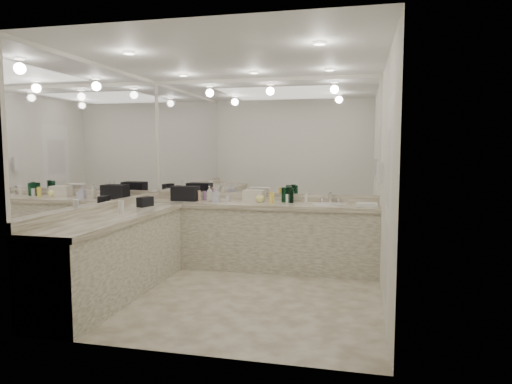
% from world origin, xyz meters
% --- Properties ---
extents(floor, '(3.20, 3.20, 0.00)m').
position_xyz_m(floor, '(0.00, 0.00, 0.00)').
color(floor, beige).
rests_on(floor, ground).
extents(ceiling, '(3.20, 3.20, 0.00)m').
position_xyz_m(ceiling, '(0.00, 0.00, 2.60)').
color(ceiling, white).
rests_on(ceiling, floor).
extents(wall_back, '(3.20, 0.02, 2.60)m').
position_xyz_m(wall_back, '(0.00, 1.50, 1.30)').
color(wall_back, silver).
rests_on(wall_back, floor).
extents(wall_left, '(0.02, 3.00, 2.60)m').
position_xyz_m(wall_left, '(-1.60, 0.00, 1.30)').
color(wall_left, silver).
rests_on(wall_left, floor).
extents(wall_right, '(0.02, 3.00, 2.60)m').
position_xyz_m(wall_right, '(1.60, 0.00, 1.30)').
color(wall_right, silver).
rests_on(wall_right, floor).
extents(vanity_back_base, '(3.20, 0.60, 0.84)m').
position_xyz_m(vanity_back_base, '(0.00, 1.20, 0.42)').
color(vanity_back_base, beige).
rests_on(vanity_back_base, floor).
extents(vanity_back_top, '(3.20, 0.64, 0.06)m').
position_xyz_m(vanity_back_top, '(0.00, 1.19, 0.87)').
color(vanity_back_top, beige).
rests_on(vanity_back_top, vanity_back_base).
extents(vanity_left_base, '(0.60, 2.40, 0.84)m').
position_xyz_m(vanity_left_base, '(-1.30, -0.30, 0.42)').
color(vanity_left_base, beige).
rests_on(vanity_left_base, floor).
extents(vanity_left_top, '(0.64, 2.42, 0.06)m').
position_xyz_m(vanity_left_top, '(-1.29, -0.30, 0.87)').
color(vanity_left_top, beige).
rests_on(vanity_left_top, vanity_left_base).
extents(backsplash_back, '(3.20, 0.04, 0.10)m').
position_xyz_m(backsplash_back, '(0.00, 1.48, 0.95)').
color(backsplash_back, beige).
rests_on(backsplash_back, vanity_back_top).
extents(backsplash_left, '(0.04, 3.00, 0.10)m').
position_xyz_m(backsplash_left, '(-1.58, 0.00, 0.95)').
color(backsplash_left, beige).
rests_on(backsplash_left, vanity_left_top).
extents(mirror_back, '(3.12, 0.01, 1.55)m').
position_xyz_m(mirror_back, '(0.00, 1.49, 1.77)').
color(mirror_back, white).
rests_on(mirror_back, wall_back).
extents(mirror_left, '(0.01, 2.92, 1.55)m').
position_xyz_m(mirror_left, '(-1.59, 0.00, 1.77)').
color(mirror_left, white).
rests_on(mirror_left, wall_left).
extents(sink, '(0.44, 0.44, 0.03)m').
position_xyz_m(sink, '(0.95, 1.20, 0.90)').
color(sink, white).
rests_on(sink, vanity_back_top).
extents(faucet, '(0.24, 0.16, 0.14)m').
position_xyz_m(faucet, '(0.95, 1.41, 0.97)').
color(faucet, silver).
rests_on(faucet, vanity_back_top).
extents(wall_phone, '(0.06, 0.10, 0.24)m').
position_xyz_m(wall_phone, '(1.56, 0.70, 1.35)').
color(wall_phone, white).
rests_on(wall_phone, wall_right).
extents(door, '(0.02, 0.82, 2.10)m').
position_xyz_m(door, '(1.59, -0.50, 1.05)').
color(door, white).
rests_on(door, wall_right).
extents(black_toiletry_bag, '(0.36, 0.23, 0.20)m').
position_xyz_m(black_toiletry_bag, '(-1.04, 1.20, 1.00)').
color(black_toiletry_bag, black).
rests_on(black_toiletry_bag, vanity_back_top).
extents(black_bag_spill, '(0.15, 0.24, 0.12)m').
position_xyz_m(black_bag_spill, '(-1.30, 0.48, 0.96)').
color(black_bag_spill, black).
rests_on(black_bag_spill, vanity_left_top).
extents(cream_cosmetic_case, '(0.31, 0.21, 0.17)m').
position_xyz_m(cream_cosmetic_case, '(-0.08, 1.29, 0.98)').
color(cream_cosmetic_case, beige).
rests_on(cream_cosmetic_case, vanity_back_top).
extents(hand_towel, '(0.26, 0.18, 0.04)m').
position_xyz_m(hand_towel, '(1.43, 1.12, 0.92)').
color(hand_towel, white).
rests_on(hand_towel, vanity_back_top).
extents(lotion_left, '(0.06, 0.06, 0.14)m').
position_xyz_m(lotion_left, '(-1.30, -0.12, 0.97)').
color(lotion_left, white).
rests_on(lotion_left, vanity_left_top).
extents(soap_bottle_a, '(0.09, 0.09, 0.21)m').
position_xyz_m(soap_bottle_a, '(-0.69, 1.21, 1.01)').
color(soap_bottle_a, silver).
rests_on(soap_bottle_a, vanity_back_top).
extents(soap_bottle_b, '(0.09, 0.09, 0.19)m').
position_xyz_m(soap_bottle_b, '(-0.57, 1.11, 1.00)').
color(soap_bottle_b, silver).
rests_on(soap_bottle_b, vanity_back_top).
extents(soap_bottle_c, '(0.14, 0.14, 0.16)m').
position_xyz_m(soap_bottle_c, '(0.02, 1.22, 0.98)').
color(soap_bottle_c, '#FFFB8C').
rests_on(soap_bottle_c, vanity_back_top).
extents(green_bottle_0, '(0.06, 0.06, 0.20)m').
position_xyz_m(green_bottle_0, '(0.38, 1.34, 1.00)').
color(green_bottle_0, '#114D2E').
rests_on(green_bottle_0, vanity_back_top).
extents(green_bottle_1, '(0.07, 0.07, 0.20)m').
position_xyz_m(green_bottle_1, '(0.43, 1.27, 1.00)').
color(green_bottle_1, '#114D2E').
rests_on(green_bottle_1, vanity_back_top).
extents(green_bottle_2, '(0.07, 0.07, 0.20)m').
position_xyz_m(green_bottle_2, '(0.34, 1.31, 1.00)').
color(green_bottle_2, '#114D2E').
rests_on(green_bottle_2, vanity_back_top).
extents(green_bottle_3, '(0.07, 0.07, 0.21)m').
position_xyz_m(green_bottle_3, '(0.41, 1.30, 1.01)').
color(green_bottle_3, '#114D2E').
rests_on(green_bottle_3, vanity_back_top).
extents(amenity_bottle_0, '(0.06, 0.06, 0.11)m').
position_xyz_m(amenity_bottle_0, '(0.40, 1.28, 0.96)').
color(amenity_bottle_0, white).
rests_on(amenity_bottle_0, vanity_back_top).
extents(amenity_bottle_1, '(0.04, 0.04, 0.08)m').
position_xyz_m(amenity_bottle_1, '(-0.43, 1.20, 0.94)').
color(amenity_bottle_1, silver).
rests_on(amenity_bottle_1, vanity_back_top).
extents(amenity_bottle_2, '(0.06, 0.06, 0.15)m').
position_xyz_m(amenity_bottle_2, '(0.20, 1.16, 0.97)').
color(amenity_bottle_2, '#F2D84C').
rests_on(amenity_bottle_2, vanity_back_top).
extents(amenity_bottle_3, '(0.07, 0.07, 0.09)m').
position_xyz_m(amenity_bottle_3, '(-0.93, 1.22, 0.95)').
color(amenity_bottle_3, silver).
rests_on(amenity_bottle_3, vanity_back_top).
extents(amenity_bottle_4, '(0.04, 0.04, 0.13)m').
position_xyz_m(amenity_bottle_4, '(0.64, 1.28, 0.96)').
color(amenity_bottle_4, white).
rests_on(amenity_bottle_4, vanity_back_top).
extents(amenity_bottle_5, '(0.05, 0.05, 0.13)m').
position_xyz_m(amenity_bottle_5, '(-0.80, 1.31, 0.96)').
color(amenity_bottle_5, '#9966B2').
rests_on(amenity_bottle_5, vanity_back_top).
extents(amenity_bottle_6, '(0.04, 0.04, 0.15)m').
position_xyz_m(amenity_bottle_6, '(-0.84, 1.19, 0.97)').
color(amenity_bottle_6, '#E0B28C').
rests_on(amenity_bottle_6, vanity_back_top).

